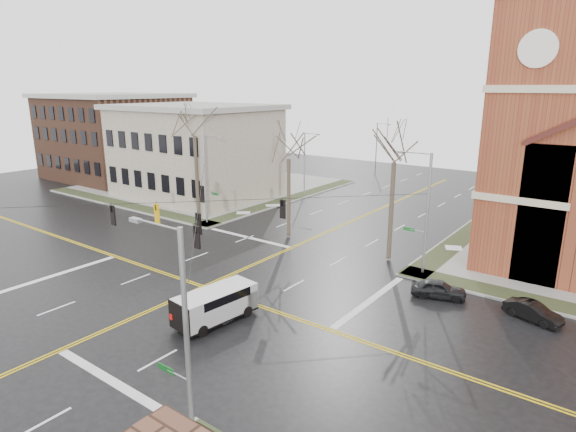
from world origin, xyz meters
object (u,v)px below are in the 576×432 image
Objects in this scene: streetlight_north_b at (377,146)px; streetlight_north_a at (305,162)px; tree_nw_far at (194,131)px; parked_car_a at (439,289)px; cargo_van at (218,302)px; tree_ne at (394,156)px; signal_pole_se at (183,339)px; parked_car_b at (533,312)px; tree_nw_near at (289,154)px; signal_pole_ne at (425,210)px; signal_pole_nw at (206,176)px.

streetlight_north_a is at bearing -90.00° from streetlight_north_b.
parked_car_a is at bearing -9.20° from tree_nw_far.
streetlight_north_b is 35.78m from tree_nw_far.
tree_ne reaches higher than cargo_van.
signal_pole_se reaches higher than parked_car_b.
tree_ne is (3.72, 15.73, 7.33)m from cargo_van.
streetlight_north_b is 0.74× the size of tree_nw_near.
tree_ne is (-3.21, 1.32, 3.55)m from signal_pole_ne.
signal_pole_ne is 9.89m from parked_car_b.
tree_ne reaches higher than parked_car_a.
tree_ne is at bearing -0.24° from tree_nw_near.
tree_nw_far is at bearing -102.45° from streetlight_north_a.
parked_car_a reaches higher than parked_car_b.
cargo_van is 1.52× the size of parked_car_a.
parked_car_b is 23.31m from tree_nw_near.
streetlight_north_a is at bearing 141.02° from tree_ne.
tree_nw_far is at bearing 177.28° from signal_pole_ne.
streetlight_north_a reaches higher than parked_car_b.
signal_pole_nw is 21.66m from cargo_van.
tree_nw_near is (-21.68, 4.48, 7.29)m from parked_car_b.
cargo_van is (15.04, -30.92, -3.30)m from streetlight_north_a.
tree_nw_far is at bearing 136.33° from signal_pole_se.
signal_pole_ne is 16.44m from cargo_van.
parked_car_b is 14.67m from tree_ne.
signal_pole_nw is 0.77× the size of tree_ne.
signal_pole_ne is 1.00× the size of signal_pole_se.
parked_car_a is at bearing -58.35° from streetlight_north_b.
tree_ne is at bearing -61.93° from streetlight_north_b.
streetlight_north_b is (-21.97, 36.50, -0.48)m from signal_pole_ne.
cargo_van is 18.97m from parked_car_b.
tree_ne is at bearing 0.30° from tree_nw_far.
signal_pole_ne is 13.76m from tree_nw_near.
tree_nw_near is (-13.39, 24.36, 2.89)m from signal_pole_se.
signal_pole_nw and signal_pole_se have the same top height.
streetlight_north_b is (0.67, 36.50, -0.48)m from signal_pole_nw.
signal_pole_ne is 0.70× the size of tree_nw_far.
parked_car_b is at bearing -21.09° from tree_ne.
signal_pole_se is at bearing 153.69° from parked_car_a.
signal_pole_nw is 25.80m from parked_car_a.
tree_nw_far reaches higher than parked_car_a.
tree_ne reaches higher than signal_pole_se.
parked_car_b is at bearing -52.62° from streetlight_north_b.
tree_nw_near is (-6.46, 15.78, 6.67)m from cargo_van.
streetlight_north_b is 0.63× the size of tree_nw_far.
signal_pole_se is 1.12× the size of streetlight_north_a.
signal_pole_nw is at bearing -176.12° from tree_ne.
signal_pole_nw is 16.52m from streetlight_north_a.
tree_ne is at bearing -38.98° from streetlight_north_a.
signal_pole_nw is at bearing -92.32° from streetlight_north_a.
parked_car_a is at bearing -38.92° from streetlight_north_a.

